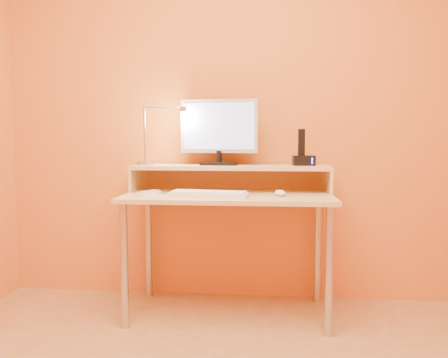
# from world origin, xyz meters

# --- Properties ---
(wall_back) EXTENTS (3.00, 0.04, 2.50)m
(wall_back) POSITION_xyz_m (0.00, 1.50, 1.25)
(wall_back) COLOR orange
(wall_back) RESTS_ON floor
(desk_leg_fl) EXTENTS (0.04, 0.04, 0.69)m
(desk_leg_fl) POSITION_xyz_m (-0.55, 0.93, 0.35)
(desk_leg_fl) COLOR #B2B2B5
(desk_leg_fl) RESTS_ON floor
(desk_leg_fr) EXTENTS (0.04, 0.04, 0.69)m
(desk_leg_fr) POSITION_xyz_m (0.55, 0.93, 0.35)
(desk_leg_fr) COLOR #B2B2B5
(desk_leg_fr) RESTS_ON floor
(desk_leg_bl) EXTENTS (0.04, 0.04, 0.69)m
(desk_leg_bl) POSITION_xyz_m (-0.55, 1.43, 0.35)
(desk_leg_bl) COLOR #B2B2B5
(desk_leg_bl) RESTS_ON floor
(desk_leg_br) EXTENTS (0.04, 0.04, 0.69)m
(desk_leg_br) POSITION_xyz_m (0.55, 1.43, 0.35)
(desk_leg_br) COLOR #B2B2B5
(desk_leg_br) RESTS_ON floor
(desk_lower) EXTENTS (1.20, 0.60, 0.02)m
(desk_lower) POSITION_xyz_m (0.00, 1.18, 0.71)
(desk_lower) COLOR tan
(desk_lower) RESTS_ON floor
(shelf_riser_left) EXTENTS (0.02, 0.30, 0.14)m
(shelf_riser_left) POSITION_xyz_m (-0.59, 1.33, 0.79)
(shelf_riser_left) COLOR tan
(shelf_riser_left) RESTS_ON desk_lower
(shelf_riser_right) EXTENTS (0.02, 0.30, 0.14)m
(shelf_riser_right) POSITION_xyz_m (0.59, 1.33, 0.79)
(shelf_riser_right) COLOR tan
(shelf_riser_right) RESTS_ON desk_lower
(desk_shelf) EXTENTS (1.20, 0.30, 0.02)m
(desk_shelf) POSITION_xyz_m (0.00, 1.33, 0.87)
(desk_shelf) COLOR tan
(desk_shelf) RESTS_ON desk_lower
(monitor_foot) EXTENTS (0.22, 0.16, 0.02)m
(monitor_foot) POSITION_xyz_m (-0.07, 1.33, 0.89)
(monitor_foot) COLOR black
(monitor_foot) RESTS_ON desk_shelf
(monitor_neck) EXTENTS (0.04, 0.04, 0.07)m
(monitor_neck) POSITION_xyz_m (-0.07, 1.33, 0.93)
(monitor_neck) COLOR black
(monitor_neck) RESTS_ON monitor_foot
(monitor_panel) EXTENTS (0.48, 0.08, 0.33)m
(monitor_panel) POSITION_xyz_m (-0.07, 1.34, 1.12)
(monitor_panel) COLOR #B7B6C0
(monitor_panel) RESTS_ON monitor_neck
(monitor_back) EXTENTS (0.43, 0.05, 0.28)m
(monitor_back) POSITION_xyz_m (-0.07, 1.36, 1.12)
(monitor_back) COLOR black
(monitor_back) RESTS_ON monitor_panel
(monitor_screen) EXTENTS (0.43, 0.04, 0.28)m
(monitor_screen) POSITION_xyz_m (-0.07, 1.32, 1.12)
(monitor_screen) COLOR #8C9BD2
(monitor_screen) RESTS_ON monitor_panel
(lamp_base) EXTENTS (0.10, 0.10, 0.02)m
(lamp_base) POSITION_xyz_m (-0.53, 1.30, 0.89)
(lamp_base) COLOR #B2B2B5
(lamp_base) RESTS_ON desk_shelf
(lamp_post) EXTENTS (0.01, 0.01, 0.33)m
(lamp_post) POSITION_xyz_m (-0.53, 1.30, 1.07)
(lamp_post) COLOR #B2B2B5
(lamp_post) RESTS_ON lamp_base
(lamp_arm) EXTENTS (0.24, 0.01, 0.01)m
(lamp_arm) POSITION_xyz_m (-0.41, 1.30, 1.24)
(lamp_arm) COLOR #B2B2B5
(lamp_arm) RESTS_ON lamp_post
(lamp_head) EXTENTS (0.04, 0.04, 0.03)m
(lamp_head) POSITION_xyz_m (-0.29, 1.30, 1.22)
(lamp_head) COLOR #B2B2B5
(lamp_head) RESTS_ON lamp_arm
(lamp_bulb) EXTENTS (0.03, 0.03, 0.00)m
(lamp_bulb) POSITION_xyz_m (-0.29, 1.30, 1.20)
(lamp_bulb) COLOR #FFEAC6
(lamp_bulb) RESTS_ON lamp_head
(phone_dock) EXTENTS (0.13, 0.11, 0.06)m
(phone_dock) POSITION_xyz_m (0.44, 1.33, 0.91)
(phone_dock) COLOR black
(phone_dock) RESTS_ON desk_shelf
(phone_handset) EXTENTS (0.04, 0.03, 0.16)m
(phone_handset) POSITION_xyz_m (0.43, 1.33, 1.02)
(phone_handset) COLOR black
(phone_handset) RESTS_ON phone_dock
(phone_led) EXTENTS (0.01, 0.00, 0.04)m
(phone_led) POSITION_xyz_m (0.49, 1.28, 0.91)
(phone_led) COLOR #191BEE
(phone_led) RESTS_ON phone_dock
(keyboard) EXTENTS (0.45, 0.19, 0.02)m
(keyboard) POSITION_xyz_m (-0.10, 1.04, 0.73)
(keyboard) COLOR silver
(keyboard) RESTS_ON desk_lower
(mouse) EXTENTS (0.09, 0.11, 0.03)m
(mouse) POSITION_xyz_m (0.30, 1.11, 0.74)
(mouse) COLOR white
(mouse) RESTS_ON desk_lower
(remote_control) EXTENTS (0.11, 0.19, 0.02)m
(remote_control) POSITION_xyz_m (-0.45, 1.08, 0.73)
(remote_control) COLOR silver
(remote_control) RESTS_ON desk_lower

